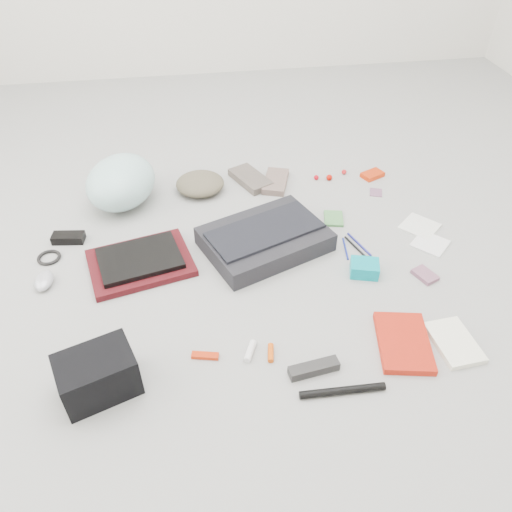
{
  "coord_description": "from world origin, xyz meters",
  "views": [
    {
      "loc": [
        -0.22,
        -1.39,
        1.25
      ],
      "look_at": [
        0.0,
        0.0,
        0.05
      ],
      "focal_mm": 35.0,
      "sensor_mm": 36.0,
      "label": 1
    }
  ],
  "objects": [
    {
      "name": "laptop_sleeve",
      "position": [
        -0.43,
        0.07,
        0.01
      ],
      "size": [
        0.43,
        0.36,
        0.03
      ],
      "primitive_type": "cube",
      "rotation": [
        0.0,
        0.0,
        0.23
      ],
      "color": "#450C11",
      "rests_on": "ground_plane"
    },
    {
      "name": "stamp_sheet",
      "position": [
        0.62,
        0.41,
        0.0
      ],
      "size": [
        0.07,
        0.08,
        0.0
      ],
      "primitive_type": "cube",
      "rotation": [
        0.0,
        0.0,
        -0.35
      ],
      "color": "#815372",
      "rests_on": "ground_plane"
    },
    {
      "name": "cable_coil",
      "position": [
        -0.78,
        0.17,
        0.01
      ],
      "size": [
        0.1,
        0.1,
        0.01
      ],
      "primitive_type": "torus",
      "rotation": [
        0.0,
        0.0,
        -0.1
      ],
      "color": "black",
      "rests_on": "ground_plane"
    },
    {
      "name": "pen_blue",
      "position": [
        0.36,
        0.04,
        0.0
      ],
      "size": [
        0.03,
        0.13,
        0.01
      ],
      "primitive_type": "cylinder",
      "rotation": [
        1.57,
        0.0,
        -0.14
      ],
      "color": "navy",
      "rests_on": "ground_plane"
    },
    {
      "name": "altoids_tin",
      "position": [
        0.65,
        0.55,
        0.01
      ],
      "size": [
        0.12,
        0.1,
        0.02
      ],
      "primitive_type": "cube",
      "rotation": [
        0.0,
        0.0,
        0.42
      ],
      "color": "red",
      "rests_on": "ground_plane"
    },
    {
      "name": "napkin_bottom",
      "position": [
        0.7,
        0.02,
        0.0
      ],
      "size": [
        0.17,
        0.17,
        0.01
      ],
      "primitive_type": "cube",
      "rotation": [
        0.0,
        0.0,
        0.76
      ],
      "color": "silver",
      "rests_on": "ground_plane"
    },
    {
      "name": "toiletry_tube_orange",
      "position": [
        -0.02,
        -0.42,
        0.01
      ],
      "size": [
        0.03,
        0.07,
        0.02
      ],
      "primitive_type": "cylinder",
      "rotation": [
        1.57,
        0.0,
        -0.19
      ],
      "color": "#D34C0A",
      "rests_on": "ground_plane"
    },
    {
      "name": "pen_black",
      "position": [
        0.41,
        0.04,
        0.0
      ],
      "size": [
        0.05,
        0.15,
        0.01
      ],
      "primitive_type": "cylinder",
      "rotation": [
        1.57,
        0.0,
        0.3
      ],
      "color": "black",
      "rests_on": "ground_plane"
    },
    {
      "name": "napkin_top",
      "position": [
        0.71,
        0.13,
        0.0
      ],
      "size": [
        0.19,
        0.19,
        0.01
      ],
      "primitive_type": "cube",
      "rotation": [
        0.0,
        0.0,
        0.73
      ],
      "color": "silver",
      "rests_on": "ground_plane"
    },
    {
      "name": "mitten_left",
      "position": [
        0.07,
        0.59,
        0.02
      ],
      "size": [
        0.19,
        0.25,
        0.03
      ],
      "primitive_type": "cube",
      "rotation": [
        0.0,
        0.0,
        0.44
      ],
      "color": "#594F47",
      "rests_on": "ground_plane"
    },
    {
      "name": "accordion_wallet",
      "position": [
        0.39,
        -0.1,
        0.03
      ],
      "size": [
        0.12,
        0.11,
        0.05
      ],
      "primitive_type": "cube",
      "rotation": [
        0.0,
        0.0,
        -0.29
      ],
      "color": "#029CAC",
      "rests_on": "ground_plane"
    },
    {
      "name": "bag_flap",
      "position": [
        0.05,
        0.11,
        0.08
      ],
      "size": [
        0.48,
        0.34,
        0.01
      ],
      "primitive_type": "cube",
      "rotation": [
        0.0,
        0.0,
        0.38
      ],
      "color": "black",
      "rests_on": "messenger_bag"
    },
    {
      "name": "mouse",
      "position": [
        -0.77,
        0.02,
        0.02
      ],
      "size": [
        0.07,
        0.11,
        0.04
      ],
      "primitive_type": "ellipsoid",
      "rotation": [
        0.0,
        0.0,
        -0.05
      ],
      "color": "#AFB0BA",
      "rests_on": "ground_plane"
    },
    {
      "name": "messenger_bag",
      "position": [
        0.05,
        0.11,
        0.04
      ],
      "size": [
        0.54,
        0.47,
        0.08
      ],
      "primitive_type": "cube",
      "rotation": [
        0.0,
        0.0,
        0.38
      ],
      "color": "black",
      "rests_on": "ground_plane"
    },
    {
      "name": "lollipop_c",
      "position": [
        0.52,
        0.59,
        0.01
      ],
      "size": [
        0.03,
        0.03,
        0.02
      ],
      "primitive_type": "sphere",
      "rotation": [
        0.0,
        0.0,
        -0.18
      ],
      "color": "red",
      "rests_on": "ground_plane"
    },
    {
      "name": "book_red",
      "position": [
        0.4,
        -0.45,
        0.01
      ],
      "size": [
        0.2,
        0.26,
        0.02
      ],
      "primitive_type": "cube",
      "rotation": [
        0.0,
        0.0,
        -0.2
      ],
      "color": "red",
      "rests_on": "ground_plane"
    },
    {
      "name": "bike_helmet",
      "position": [
        -0.51,
        0.51,
        0.1
      ],
      "size": [
        0.39,
        0.43,
        0.21
      ],
      "primitive_type": "ellipsoid",
      "rotation": [
        0.0,
        0.0,
        -0.38
      ],
      "color": "#B9EEEC",
      "rests_on": "ground_plane"
    },
    {
      "name": "ground_plane",
      "position": [
        0.0,
        0.0,
        0.0
      ],
      "size": [
        4.0,
        4.0,
        0.0
      ],
      "primitive_type": "plane",
      "color": "gray"
    },
    {
      "name": "u_lock",
      "position": [
        0.1,
        -0.5,
        0.02
      ],
      "size": [
        0.16,
        0.06,
        0.03
      ],
      "primitive_type": "cube",
      "rotation": [
        0.0,
        0.0,
        0.14
      ],
      "color": "black",
      "rests_on": "ground_plane"
    },
    {
      "name": "toiletry_tube_white",
      "position": [
        -0.08,
        -0.41,
        0.01
      ],
      "size": [
        0.05,
        0.08,
        0.02
      ],
      "primitive_type": "cylinder",
      "rotation": [
        1.57,
        0.0,
        -0.42
      ],
      "color": "silver",
      "rests_on": "ground_plane"
    },
    {
      "name": "lollipop_b",
      "position": [
        0.44,
        0.55,
        0.01
      ],
      "size": [
        0.04,
        0.04,
        0.03
      ],
      "primitive_type": "sphere",
      "rotation": [
        0.0,
        0.0,
        0.42
      ],
      "color": "#AA0900",
      "rests_on": "ground_plane"
    },
    {
      "name": "camera_bag",
      "position": [
        -0.53,
        -0.47,
        0.07
      ],
      "size": [
        0.25,
        0.21,
        0.14
      ],
      "primitive_type": "cube",
      "rotation": [
        0.0,
        0.0,
        0.34
      ],
      "color": "black",
      "rests_on": "ground_plane"
    },
    {
      "name": "mitten_right",
      "position": [
        0.18,
        0.55,
        0.02
      ],
      "size": [
        0.16,
        0.22,
        0.03
      ],
      "primitive_type": "cube",
      "rotation": [
        0.0,
        0.0,
        -0.33
      ],
      "color": "#776057",
      "rests_on": "ground_plane"
    },
    {
      "name": "lollipop_a",
      "position": [
        0.38,
        0.56,
        0.01
      ],
      "size": [
        0.03,
        0.03,
        0.02
      ],
      "primitive_type": "sphere",
      "rotation": [
        0.0,
        0.0,
        -0.39
      ],
      "color": "#B80412",
      "rests_on": "ground_plane"
    },
    {
      "name": "laptop",
      "position": [
        -0.43,
        0.07,
        0.04
      ],
      "size": [
        0.34,
        0.28,
        0.02
      ],
      "primitive_type": "cube",
      "rotation": [
        0.0,
        0.0,
        0.23
      ],
      "color": "black",
      "rests_on": "laptop_sleeve"
    },
    {
      "name": "beanie",
      "position": [
        -0.17,
        0.55,
        0.04
      ],
      "size": [
        0.22,
        0.21,
        0.08
      ],
      "primitive_type": "ellipsoid",
      "rotation": [
        0.0,
        0.0,
        0.02
      ],
      "color": "brown",
      "rests_on": "ground_plane"
    },
    {
      "name": "multitool",
      "position": [
        -0.22,
        -0.4,
        0.01
      ],
      "size": [
        0.09,
        0.04,
        0.01
      ],
      "primitive_type": "cube",
      "rotation": [
        0.0,
        0.0,
        -0.24
      ],
      "color": "#B72507",
      "rests_on": "ground_plane"
    },
    {
      "name": "pen_navy",
      "position": [
        0.42,
        0.06,
        0.0
      ],
      "size": [
        0.06,
        0.15,
        0.01
      ],
      "primitive_type": "cylinder",
      "rotation": [
        1.57,
        0.0,
        0.31
      ],
      "color": "navy",
      "rests_on": "ground_plane"
    },
    {
      "name": "notepad",
      "position": [
        0.37,
        0.24,
        0.01
      ],
      "size": [
        0.1,
        0.12,
        0.01
      ],
      "primitive_type": "cube",
      "rotation": [
        0.0,
        0.0,
        -0.22
      ],
      "color": "#488445",
      "rests_on": "ground_plane"
    },
    {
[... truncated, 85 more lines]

